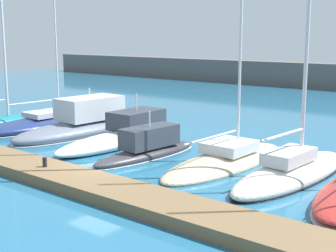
{
  "coord_description": "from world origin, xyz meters",
  "views": [
    {
      "loc": [
        16.35,
        -15.06,
        6.41
      ],
      "look_at": [
        0.37,
        4.61,
        1.61
      ],
      "focal_mm": 51.2,
      "sensor_mm": 36.0,
      "label": 1
    }
  ],
  "objects_px": {
    "sailboat_navy_second": "(49,122)",
    "dock_bollard": "(45,162)",
    "sailboat_sand_sixth": "(227,158)",
    "sailboat_ivory_seventh": "(293,169)",
    "motorboat_charcoal_fifth": "(148,148)",
    "motorboat_white_fourth": "(127,134)",
    "motorboat_slate_third": "(83,124)"
  },
  "relations": [
    {
      "from": "motorboat_white_fourth",
      "to": "motorboat_slate_third",
      "type": "bearing_deg",
      "value": 88.17
    },
    {
      "from": "motorboat_slate_third",
      "to": "motorboat_white_fourth",
      "type": "relative_size",
      "value": 0.97
    },
    {
      "from": "sailboat_sand_sixth",
      "to": "sailboat_ivory_seventh",
      "type": "height_order",
      "value": "sailboat_sand_sixth"
    },
    {
      "from": "motorboat_slate_third",
      "to": "sailboat_ivory_seventh",
      "type": "bearing_deg",
      "value": -90.03
    },
    {
      "from": "motorboat_charcoal_fifth",
      "to": "dock_bollard",
      "type": "height_order",
      "value": "motorboat_charcoal_fifth"
    },
    {
      "from": "sailboat_ivory_seventh",
      "to": "dock_bollard",
      "type": "xyz_separation_m",
      "value": [
        -8.94,
        -6.96,
        0.26
      ]
    },
    {
      "from": "sailboat_sand_sixth",
      "to": "dock_bollard",
      "type": "height_order",
      "value": "sailboat_sand_sixth"
    },
    {
      "from": "motorboat_white_fourth",
      "to": "dock_bollard",
      "type": "relative_size",
      "value": 23.93
    },
    {
      "from": "motorboat_white_fourth",
      "to": "sailboat_sand_sixth",
      "type": "distance_m",
      "value": 7.33
    },
    {
      "from": "motorboat_charcoal_fifth",
      "to": "sailboat_sand_sixth",
      "type": "relative_size",
      "value": 0.34
    },
    {
      "from": "dock_bollard",
      "to": "motorboat_white_fourth",
      "type": "bearing_deg",
      "value": 105.18
    },
    {
      "from": "motorboat_slate_third",
      "to": "dock_bollard",
      "type": "xyz_separation_m",
      "value": [
        6.18,
        -7.64,
        0.05
      ]
    },
    {
      "from": "motorboat_white_fourth",
      "to": "sailboat_sand_sixth",
      "type": "xyz_separation_m",
      "value": [
        7.32,
        -0.36,
        -0.25
      ]
    },
    {
      "from": "motorboat_slate_third",
      "to": "sailboat_sand_sixth",
      "type": "relative_size",
      "value": 0.48
    },
    {
      "from": "motorboat_slate_third",
      "to": "dock_bollard",
      "type": "relative_size",
      "value": 23.16
    },
    {
      "from": "sailboat_navy_second",
      "to": "dock_bollard",
      "type": "distance_m",
      "value": 12.67
    },
    {
      "from": "motorboat_charcoal_fifth",
      "to": "sailboat_ivory_seventh",
      "type": "xyz_separation_m",
      "value": [
        7.75,
        1.18,
        -0.03
      ]
    },
    {
      "from": "sailboat_sand_sixth",
      "to": "dock_bollard",
      "type": "bearing_deg",
      "value": 144.89
    },
    {
      "from": "motorboat_white_fourth",
      "to": "dock_bollard",
      "type": "xyz_separation_m",
      "value": [
        2.06,
        -7.59,
        0.17
      ]
    },
    {
      "from": "motorboat_slate_third",
      "to": "sailboat_navy_second",
      "type": "bearing_deg",
      "value": 90.6
    },
    {
      "from": "sailboat_navy_second",
      "to": "dock_bollard",
      "type": "xyz_separation_m",
      "value": [
        10.0,
        -7.77,
        0.35
      ]
    },
    {
      "from": "sailboat_ivory_seventh",
      "to": "dock_bollard",
      "type": "distance_m",
      "value": 11.33
    },
    {
      "from": "sailboat_navy_second",
      "to": "sailboat_ivory_seventh",
      "type": "xyz_separation_m",
      "value": [
        18.94,
        -0.81,
        0.09
      ]
    },
    {
      "from": "motorboat_charcoal_fifth",
      "to": "motorboat_white_fourth",
      "type": "bearing_deg",
      "value": 65.44
    },
    {
      "from": "sailboat_sand_sixth",
      "to": "motorboat_white_fourth",
      "type": "bearing_deg",
      "value": 88.1
    },
    {
      "from": "motorboat_slate_third",
      "to": "sailboat_ivory_seventh",
      "type": "xyz_separation_m",
      "value": [
        15.12,
        -0.68,
        -0.22
      ]
    },
    {
      "from": "sailboat_sand_sixth",
      "to": "sailboat_ivory_seventh",
      "type": "bearing_deg",
      "value": -93.1
    },
    {
      "from": "dock_bollard",
      "to": "motorboat_charcoal_fifth",
      "type": "bearing_deg",
      "value": 78.33
    },
    {
      "from": "motorboat_slate_third",
      "to": "motorboat_charcoal_fifth",
      "type": "relative_size",
      "value": 1.4
    },
    {
      "from": "motorboat_charcoal_fifth",
      "to": "sailboat_ivory_seventh",
      "type": "bearing_deg",
      "value": -76.94
    },
    {
      "from": "sailboat_ivory_seventh",
      "to": "motorboat_white_fourth",
      "type": "bearing_deg",
      "value": 90.19
    },
    {
      "from": "sailboat_navy_second",
      "to": "dock_bollard",
      "type": "bearing_deg",
      "value": -126.2
    }
  ]
}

